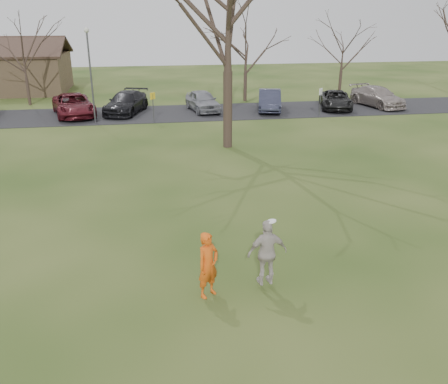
{
  "coord_description": "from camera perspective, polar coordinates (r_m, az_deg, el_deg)",
  "views": [
    {
      "loc": [
        -2.37,
        -10.57,
        7.14
      ],
      "look_at": [
        0.0,
        4.0,
        1.5
      ],
      "focal_mm": 37.67,
      "sensor_mm": 36.0,
      "label": 1
    }
  ],
  "objects": [
    {
      "name": "car_7",
      "position": [
        40.66,
        18.14,
        10.95
      ],
      "size": [
        3.3,
        5.67,
        1.54
      ],
      "primitive_type": "imported",
      "rotation": [
        0.0,
        0.0,
        0.22
      ],
      "color": "gray",
      "rests_on": "parking_strip"
    },
    {
      "name": "big_tree",
      "position": [
        25.94,
        0.48,
        20.6
      ],
      "size": [
        9.0,
        9.0,
        14.0
      ],
      "primitive_type": null,
      "color": "#352821",
      "rests_on": "ground"
    },
    {
      "name": "car_2",
      "position": [
        36.68,
        -17.79,
        10.03
      ],
      "size": [
        3.97,
        6.17,
        1.58
      ],
      "primitive_type": "imported",
      "rotation": [
        0.0,
        0.0,
        0.25
      ],
      "color": "#53131B",
      "rests_on": "parking_strip"
    },
    {
      "name": "lamp_post",
      "position": [
        33.42,
        -15.98,
        14.7
      ],
      "size": [
        0.34,
        0.34,
        6.27
      ],
      "color": "#47474C",
      "rests_on": "ground"
    },
    {
      "name": "player_defender",
      "position": [
        12.54,
        -1.94,
        -8.84
      ],
      "size": [
        0.8,
        0.75,
        1.84
      ],
      "primitive_type": "imported",
      "rotation": [
        0.0,
        0.0,
        0.64
      ],
      "color": "#D65111",
      "rests_on": "ground"
    },
    {
      "name": "sign_yellow",
      "position": [
        33.06,
        -8.62,
        10.77
      ],
      "size": [
        0.35,
        0.35,
        2.08
      ],
      "color": "#47474C",
      "rests_on": "ground"
    },
    {
      "name": "small_tree_row",
      "position": [
        41.31,
        0.2,
        16.41
      ],
      "size": [
        55.0,
        5.9,
        8.5
      ],
      "color": "#352821",
      "rests_on": "ground"
    },
    {
      "name": "catching_play",
      "position": [
        12.77,
        5.27,
        -7.34
      ],
      "size": [
        1.14,
        0.56,
        1.9
      ],
      "color": "#B1A79F",
      "rests_on": "ground"
    },
    {
      "name": "car_5",
      "position": [
        37.12,
        5.56,
        11.02
      ],
      "size": [
        2.75,
        5.03,
        1.57
      ],
      "primitive_type": "imported",
      "rotation": [
        0.0,
        0.0,
        -0.24
      ],
      "color": "#292C3E",
      "rests_on": "parking_strip"
    },
    {
      "name": "sign_white",
      "position": [
        35.3,
        11.62,
        11.22
      ],
      "size": [
        0.35,
        0.35,
        2.08
      ],
      "color": "#47474C",
      "rests_on": "ground"
    },
    {
      "name": "car_3",
      "position": [
        36.7,
        -11.79,
        10.58
      ],
      "size": [
        3.73,
        5.82,
        1.57
      ],
      "primitive_type": "imported",
      "rotation": [
        0.0,
        0.0,
        -0.31
      ],
      "color": "black",
      "rests_on": "parking_strip"
    },
    {
      "name": "car_6",
      "position": [
        38.77,
        13.4,
        10.84
      ],
      "size": [
        3.56,
        5.39,
        1.38
      ],
      "primitive_type": "imported",
      "rotation": [
        0.0,
        0.0,
        -0.28
      ],
      "color": "black",
      "rests_on": "parking_strip"
    },
    {
      "name": "ground",
      "position": [
        12.97,
        2.91,
        -12.51
      ],
      "size": [
        120.0,
        120.0,
        0.0
      ],
      "primitive_type": "plane",
      "color": "#1E380F",
      "rests_on": "ground"
    },
    {
      "name": "parking_strip",
      "position": [
        36.35,
        -5.41,
        9.53
      ],
      "size": [
        62.0,
        6.5,
        0.04
      ],
      "primitive_type": "cube",
      "color": "black",
      "rests_on": "ground"
    },
    {
      "name": "car_4",
      "position": [
        36.79,
        -2.61,
        11.0
      ],
      "size": [
        2.62,
        4.84,
        1.56
      ],
      "primitive_type": "imported",
      "rotation": [
        0.0,
        0.0,
        0.18
      ],
      "color": "gray",
      "rests_on": "parking_strip"
    }
  ]
}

